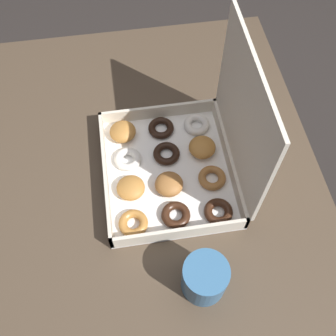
% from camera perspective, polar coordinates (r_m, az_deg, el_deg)
% --- Properties ---
extents(ground_plane, '(8.00, 8.00, 0.00)m').
position_cam_1_polar(ground_plane, '(1.65, -1.20, -14.94)').
color(ground_plane, '#2D2826').
extents(dining_table, '(1.16, 0.84, 0.73)m').
position_cam_1_polar(dining_table, '(1.05, -1.82, -5.56)').
color(dining_table, '#4C3D2D').
rests_on(dining_table, ground_plane).
extents(donut_box, '(0.36, 0.32, 0.35)m').
position_cam_1_polar(donut_box, '(0.94, 2.36, 1.72)').
color(donut_box, white).
rests_on(donut_box, dining_table).
extents(coffee_mug, '(0.09, 0.09, 0.10)m').
position_cam_1_polar(coffee_mug, '(0.83, 5.35, -15.60)').
color(coffee_mug, teal).
rests_on(coffee_mug, dining_table).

